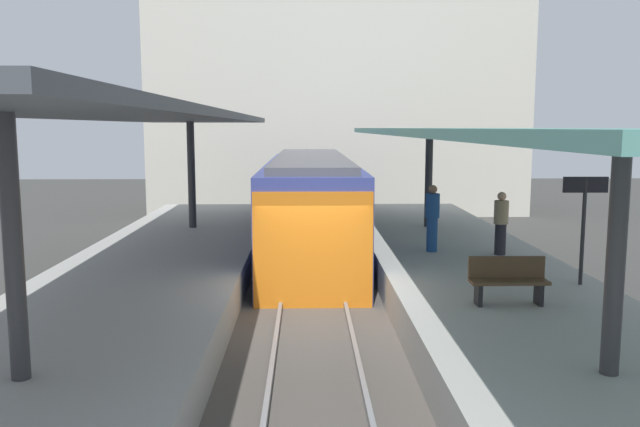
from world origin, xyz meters
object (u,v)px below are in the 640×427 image
commuter_train (311,205)px  platform_sign (584,206)px  passenger_near_bench (432,217)px  passenger_mid_platform (501,222)px  platform_bench (508,279)px

commuter_train → platform_sign: 9.57m
platform_sign → passenger_near_bench: (-2.35, 3.60, -0.72)m
commuter_train → passenger_mid_platform: size_ratio=8.35×
passenger_mid_platform → commuter_train: bearing=135.5°
commuter_train → platform_sign: size_ratio=6.02×
passenger_mid_platform → platform_bench: bearing=-105.2°
platform_sign → passenger_mid_platform: size_ratio=1.39×
platform_sign → passenger_near_bench: size_ratio=1.28×
passenger_near_bench → commuter_train: bearing=126.5°
passenger_near_bench → passenger_mid_platform: size_ratio=1.08×
platform_bench → platform_sign: bearing=36.0°
passenger_mid_platform → platform_sign: bearing=-77.2°
platform_sign → passenger_mid_platform: 3.31m
passenger_mid_platform → passenger_near_bench: bearing=164.2°
platform_sign → passenger_near_bench: 4.36m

